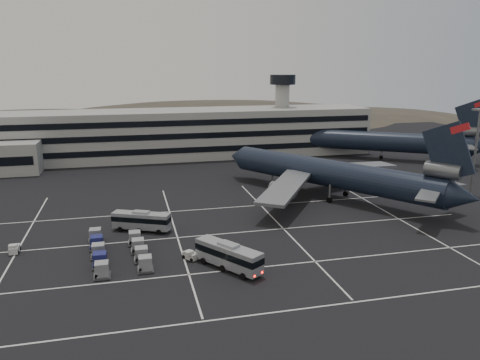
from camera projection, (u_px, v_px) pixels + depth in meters
name	position (u px, v px, depth m)	size (l,w,h in m)	color
ground	(219.00, 243.00, 73.02)	(260.00, 260.00, 0.00)	black
lane_markings	(224.00, 241.00, 73.92)	(90.00, 55.62, 0.01)	silver
terminal	(162.00, 135.00, 137.78)	(125.00, 26.00, 24.00)	gray
hills	(190.00, 142.00, 240.38)	(352.00, 180.00, 44.00)	#38332B
lightpole_right	(477.00, 140.00, 97.54)	(2.40, 2.40, 18.28)	slate
trijet_main	(332.00, 174.00, 96.47)	(40.63, 50.78, 18.08)	black
trijet_far	(386.00, 141.00, 135.83)	(51.02, 37.51, 18.08)	black
bus_near	(229.00, 255.00, 63.48)	(8.07, 10.12, 3.75)	gray
bus_far	(141.00, 220.00, 78.07)	(9.86, 6.22, 3.46)	gray
tug_a	(14.00, 249.00, 69.16)	(1.49, 2.37, 1.48)	beige
tug_b	(191.00, 255.00, 66.91)	(2.42, 2.63, 1.46)	beige
uld_cluster	(117.00, 251.00, 67.55)	(9.59, 16.23, 2.10)	#2D2D30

